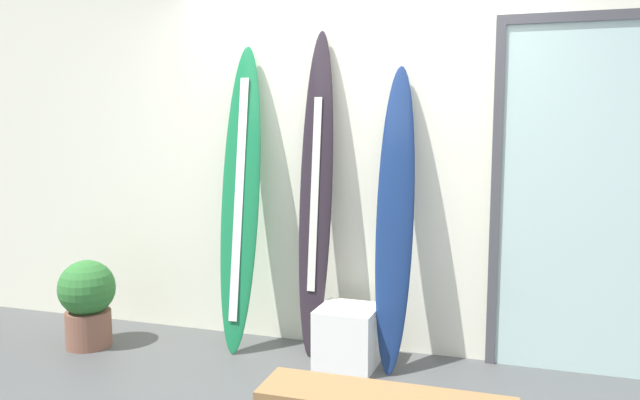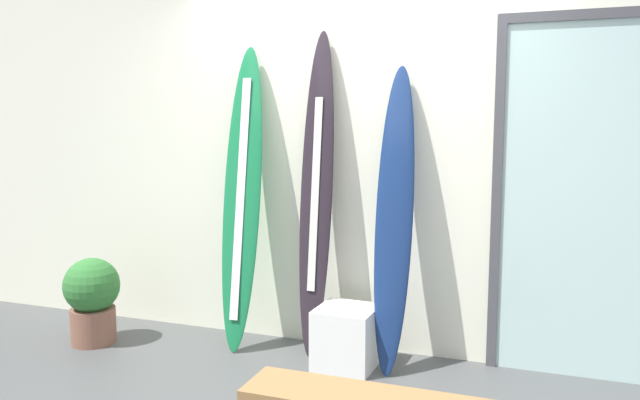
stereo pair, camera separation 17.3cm
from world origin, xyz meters
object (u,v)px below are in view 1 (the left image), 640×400
surfboard_navy (395,218)px  glass_door (588,193)px  surfboard_emerald (240,199)px  display_block_left (348,337)px  potted_plant (87,300)px  surfboard_charcoal (316,194)px

surfboard_navy → glass_door: glass_door is taller
surfboard_navy → surfboard_emerald: bearing=179.0°
display_block_left → potted_plant: potted_plant is taller
surfboard_navy → glass_door: (1.15, 0.23, 0.18)m
surfboard_emerald → surfboard_navy: (1.09, -0.02, -0.08)m
potted_plant → surfboard_navy: bearing=8.5°
surfboard_navy → glass_door: 1.19m
surfboard_navy → display_block_left: (-0.28, -0.11, -0.78)m
potted_plant → display_block_left: bearing=6.5°
display_block_left → potted_plant: 1.86m
display_block_left → glass_door: bearing=13.4°
surfboard_emerald → display_block_left: surfboard_emerald is taller
surfboard_emerald → glass_door: 2.25m
surfboard_emerald → potted_plant: bearing=-162.1°
display_block_left → surfboard_navy: bearing=21.2°
surfboard_emerald → surfboard_navy: surfboard_emerald is taller
surfboard_emerald → potted_plant: size_ratio=3.40×
display_block_left → glass_door: 1.76m
surfboard_emerald → surfboard_navy: size_ratio=1.08×
surfboard_charcoal → potted_plant: 1.79m
potted_plant → surfboard_emerald: bearing=17.9°
potted_plant → surfboard_charcoal: bearing=14.1°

